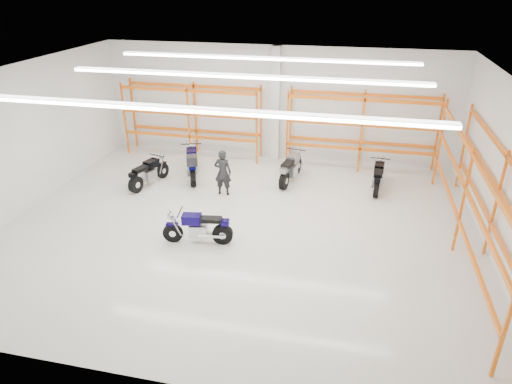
% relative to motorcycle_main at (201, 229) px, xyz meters
% --- Properties ---
extents(ground, '(14.00, 14.00, 0.00)m').
position_rel_motorcycle_main_xyz_m(ground, '(0.83, 1.15, -0.46)').
color(ground, beige).
rests_on(ground, ground).
extents(room_shell, '(14.02, 12.02, 4.51)m').
position_rel_motorcycle_main_xyz_m(room_shell, '(0.83, 1.17, 2.82)').
color(room_shell, silver).
rests_on(room_shell, ground).
extents(motorcycle_main, '(2.00, 0.66, 0.98)m').
position_rel_motorcycle_main_xyz_m(motorcycle_main, '(0.00, 0.00, 0.00)').
color(motorcycle_main, black).
rests_on(motorcycle_main, ground).
extents(motorcycle_back_a, '(0.88, 1.99, 1.00)m').
position_rel_motorcycle_main_xyz_m(motorcycle_back_a, '(-3.11, 3.27, 0.01)').
color(motorcycle_back_a, black).
rests_on(motorcycle_back_a, ground).
extents(motorcycle_back_b, '(1.18, 2.33, 1.24)m').
position_rel_motorcycle_main_xyz_m(motorcycle_back_b, '(-1.75, 4.19, 0.13)').
color(motorcycle_back_b, black).
rests_on(motorcycle_back_b, ground).
extents(motorcycle_back_c, '(0.81, 2.18, 1.08)m').
position_rel_motorcycle_main_xyz_m(motorcycle_back_c, '(1.81, 4.73, 0.04)').
color(motorcycle_back_c, black).
rests_on(motorcycle_back_c, ground).
extents(motorcycle_back_d, '(0.67, 2.02, 0.99)m').
position_rel_motorcycle_main_xyz_m(motorcycle_back_d, '(4.91, 4.72, 0.00)').
color(motorcycle_back_d, black).
rests_on(motorcycle_back_d, ground).
extents(standing_man, '(0.60, 0.40, 1.62)m').
position_rel_motorcycle_main_xyz_m(standing_man, '(-0.28, 3.20, 0.35)').
color(standing_man, black).
rests_on(standing_man, ground).
extents(structural_column, '(0.32, 0.32, 4.50)m').
position_rel_motorcycle_main_xyz_m(structural_column, '(0.83, 6.97, 1.79)').
color(structural_column, white).
rests_on(structural_column, ground).
extents(pallet_racking_back_left, '(5.67, 0.87, 3.00)m').
position_rel_motorcycle_main_xyz_m(pallet_racking_back_left, '(-2.57, 6.63, 1.33)').
color(pallet_racking_back_left, '#FF5D16').
rests_on(pallet_racking_back_left, ground).
extents(pallet_racking_back_right, '(5.67, 0.87, 3.00)m').
position_rel_motorcycle_main_xyz_m(pallet_racking_back_right, '(4.23, 6.63, 1.33)').
color(pallet_racking_back_right, '#FF5D16').
rests_on(pallet_racking_back_right, ground).
extents(pallet_racking_side, '(0.87, 9.07, 3.00)m').
position_rel_motorcycle_main_xyz_m(pallet_racking_side, '(7.31, 1.15, 1.35)').
color(pallet_racking_side, '#FF5D16').
rests_on(pallet_racking_side, ground).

